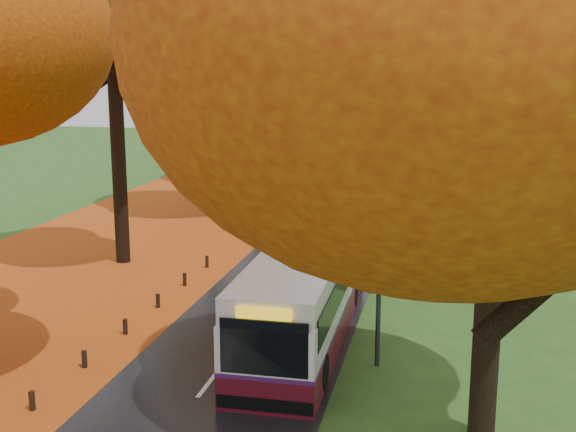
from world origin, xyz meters
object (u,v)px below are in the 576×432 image
(car_white, at_px, (311,189))
(bus, at_px, (305,290))
(streetlamp_near, at_px, (372,200))
(car_silver, at_px, (337,168))
(streetlamp_far, at_px, (428,108))
(car_dark, at_px, (337,169))
(streetlamp_mid, at_px, (414,130))

(car_white, bearing_deg, bus, -90.77)
(streetlamp_near, distance_m, car_silver, 34.95)
(streetlamp_far, xyz_separation_m, bus, (-2.14, -42.34, -3.20))
(streetlamp_far, distance_m, car_silver, 12.31)
(bus, bearing_deg, streetlamp_near, -38.56)
(streetlamp_near, height_order, car_white, streetlamp_near)
(bus, height_order, car_dark, bus)
(car_white, bearing_deg, streetlamp_near, -86.66)
(streetlamp_mid, relative_size, car_silver, 1.88)
(car_white, distance_m, car_silver, 9.76)
(streetlamp_near, xyz_separation_m, streetlamp_far, (0.00, 44.00, 0.00))
(car_dark, bearing_deg, streetlamp_far, 44.28)
(streetlamp_near, bearing_deg, bus, 142.17)
(streetlamp_near, bearing_deg, car_white, 104.47)
(streetlamp_mid, distance_m, bus, 20.70)
(streetlamp_far, relative_size, bus, 0.74)
(streetlamp_near, distance_m, car_dark, 35.05)
(streetlamp_near, relative_size, bus, 0.74)
(streetlamp_near, relative_size, car_dark, 2.05)
(streetlamp_near, height_order, streetlamp_mid, same)
(streetlamp_mid, bearing_deg, car_dark, 117.01)
(bus, bearing_deg, car_dark, 96.45)
(streetlamp_near, relative_size, car_white, 2.09)
(bus, bearing_deg, car_white, 99.63)
(streetlamp_near, xyz_separation_m, bus, (-2.14, 1.66, -3.20))
(car_white, height_order, car_dark, car_white)
(streetlamp_mid, xyz_separation_m, car_silver, (-6.23, 12.16, -3.97))
(streetlamp_mid, bearing_deg, car_silver, 117.13)
(streetlamp_mid, xyz_separation_m, bus, (-2.14, -20.34, -3.20))
(bus, distance_m, car_dark, 32.86)
(bus, height_order, car_white, bus)
(streetlamp_far, relative_size, car_dark, 2.05)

